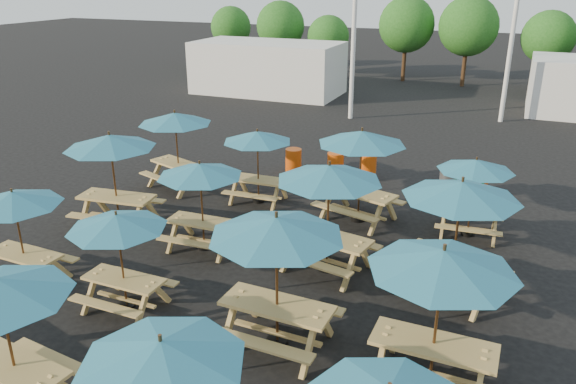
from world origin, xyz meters
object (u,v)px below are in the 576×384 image
at_px(picnic_unit_6, 200,175).
at_px(picnic_unit_8, 162,360).
at_px(picnic_unit_7, 257,141).
at_px(waste_bin_1, 335,166).
at_px(picnic_unit_13, 442,268).
at_px(picnic_unit_15, 475,170).
at_px(picnic_unit_2, 110,147).
at_px(waste_bin_0, 293,161).
at_px(waste_bin_2, 368,167).
at_px(picnic_unit_11, 362,143).
at_px(picnic_unit_3, 175,122).
at_px(waste_bin_3, 448,181).
at_px(picnic_unit_10, 329,179).
at_px(picnic_unit_14, 461,197).
at_px(picnic_unit_5, 117,227).
at_px(picnic_unit_9, 276,234).
at_px(waste_bin_4, 479,181).
at_px(picnic_unit_1, 14,204).
at_px(waste_bin_5, 475,182).

distance_m(picnic_unit_6, picnic_unit_8, 6.82).
bearing_deg(picnic_unit_7, waste_bin_1, 61.13).
height_order(picnic_unit_13, picnic_unit_15, picnic_unit_13).
relative_size(picnic_unit_2, waste_bin_1, 2.98).
distance_m(waste_bin_0, waste_bin_2, 2.48).
xyz_separation_m(picnic_unit_7, picnic_unit_11, (3.07, -0.16, 0.32)).
height_order(picnic_unit_3, picnic_unit_7, picnic_unit_3).
distance_m(picnic_unit_2, waste_bin_3, 9.79).
bearing_deg(picnic_unit_11, picnic_unit_8, -73.61).
bearing_deg(picnic_unit_10, picnic_unit_7, 146.53).
bearing_deg(picnic_unit_14, picnic_unit_2, -163.78).
bearing_deg(picnic_unit_15, waste_bin_0, 151.85).
distance_m(picnic_unit_10, picnic_unit_11, 2.93).
xyz_separation_m(picnic_unit_3, picnic_unit_5, (2.76, -6.26, -0.30)).
height_order(picnic_unit_3, waste_bin_1, picnic_unit_3).
height_order(picnic_unit_11, picnic_unit_15, picnic_unit_11).
distance_m(picnic_unit_5, picnic_unit_7, 6.13).
height_order(picnic_unit_11, picnic_unit_13, picnic_unit_11).
height_order(picnic_unit_7, picnic_unit_11, picnic_unit_11).
distance_m(picnic_unit_6, picnic_unit_7, 3.22).
bearing_deg(picnic_unit_10, picnic_unit_8, -79.20).
distance_m(picnic_unit_8, picnic_unit_9, 3.25).
bearing_deg(waste_bin_3, picnic_unit_8, -99.00).
xyz_separation_m(picnic_unit_3, picnic_unit_7, (2.80, -0.14, -0.22)).
relative_size(picnic_unit_3, waste_bin_4, 3.27).
distance_m(picnic_unit_13, picnic_unit_15, 6.13).
height_order(picnic_unit_8, picnic_unit_11, picnic_unit_11).
relative_size(picnic_unit_14, waste_bin_4, 3.39).
bearing_deg(picnic_unit_13, picnic_unit_7, 135.53).
height_order(picnic_unit_10, waste_bin_3, picnic_unit_10).
xyz_separation_m(picnic_unit_1, picnic_unit_7, (2.65, 6.11, 0.02)).
bearing_deg(waste_bin_1, picnic_unit_8, -82.09).
bearing_deg(waste_bin_4, waste_bin_1, -176.60).
height_order(picnic_unit_6, waste_bin_3, picnic_unit_6).
distance_m(picnic_unit_14, waste_bin_2, 7.31).
xyz_separation_m(picnic_unit_8, waste_bin_3, (1.91, 12.06, -1.53)).
bearing_deg(waste_bin_4, waste_bin_5, -118.24).
bearing_deg(picnic_unit_6, picnic_unit_3, 128.36).
height_order(picnic_unit_7, waste_bin_1, picnic_unit_7).
xyz_separation_m(picnic_unit_8, waste_bin_2, (-0.67, 12.41, -1.53)).
xyz_separation_m(picnic_unit_6, picnic_unit_13, (5.90, -2.90, 0.26)).
xyz_separation_m(picnic_unit_13, waste_bin_1, (-4.49, 8.93, -1.73)).
distance_m(picnic_unit_7, waste_bin_2, 4.22).
xyz_separation_m(picnic_unit_7, waste_bin_2, (2.46, 3.11, -1.44)).
distance_m(picnic_unit_2, picnic_unit_11, 6.42).
bearing_deg(waste_bin_1, picnic_unit_10, -73.94).
distance_m(picnic_unit_9, waste_bin_4, 9.69).
distance_m(waste_bin_4, waste_bin_5, 0.20).
xyz_separation_m(picnic_unit_11, picnic_unit_14, (2.81, -2.94, 0.01)).
height_order(picnic_unit_8, picnic_unit_15, picnic_unit_8).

